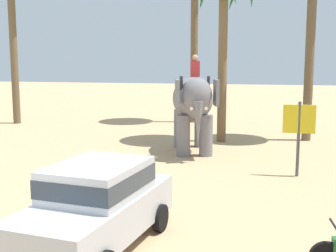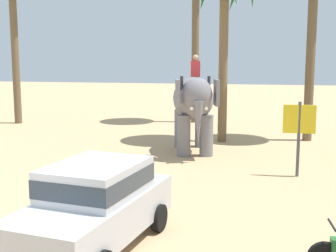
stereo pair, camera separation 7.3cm
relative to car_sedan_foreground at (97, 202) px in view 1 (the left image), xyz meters
The scene contains 3 objects.
car_sedan_foreground is the anchor object (origin of this frame).
elephant_with_mahout 9.59m from the car_sedan_foreground, 87.74° to the left, with size 2.41×4.02×3.88m.
signboard_yellow 7.85m from the car_sedan_foreground, 57.19° to the left, with size 1.00×0.10×2.40m.
Camera 1 is at (4.46, -7.08, 3.73)m, focal length 48.19 mm.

